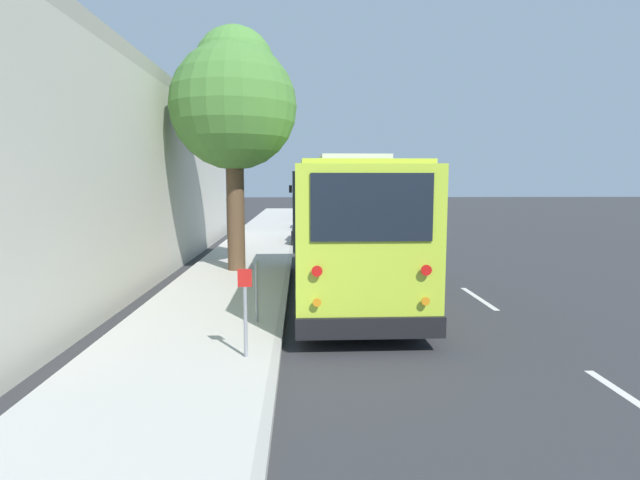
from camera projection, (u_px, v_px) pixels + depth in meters
The scene contains 14 objects.
ground_plane at pixel (358, 311), 11.19m from camera, with size 160.00×160.00×0.00m, color #333335.
sidewalk_slab at pixel (210, 310), 11.06m from camera, with size 80.00×3.08×0.15m, color beige.
curb_strip at pixel (283, 309), 11.12m from camera, with size 80.00×0.14×0.15m, color #AAA69D.
shuttle_bus at pixel (346, 224), 12.37m from camera, with size 8.60×2.85×3.46m.
parked_sedan_black at pixel (313, 231), 23.56m from camera, with size 4.65×1.98×1.27m.
parked_sedan_gray at pixel (311, 220), 29.72m from camera, with size 4.17×1.74×1.26m.
parked_sedan_maroon at pixel (312, 213), 36.38m from camera, with size 4.33×1.84×1.26m.
parked_sedan_blue at pixel (311, 209), 41.78m from camera, with size 4.33×1.92×1.32m.
street_tree at pixel (234, 99), 15.14m from camera, with size 3.82×3.82×7.49m.
sign_post_near at pixel (245, 312), 7.79m from camera, with size 0.06×0.22×1.40m.
sign_post_far at pixel (257, 292), 9.79m from camera, with size 0.06×0.06×1.20m.
building_backdrop at pixel (61, 181), 16.36m from camera, with size 21.13×7.61×6.19m.
lane_stripe_mid at pixel (478, 298), 12.44m from camera, with size 2.40×0.14×0.01m, color silver.
lane_stripe_ahead at pixel (421, 260), 18.40m from camera, with size 2.40×0.14×0.01m, color silver.
Camera 1 is at (-10.88, 1.25, 2.91)m, focal length 28.00 mm.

